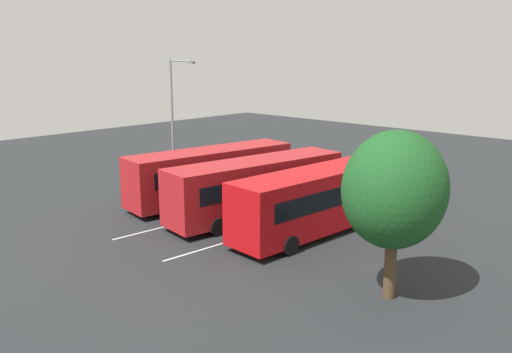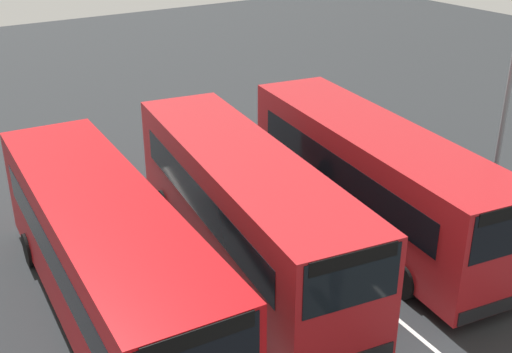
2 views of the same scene
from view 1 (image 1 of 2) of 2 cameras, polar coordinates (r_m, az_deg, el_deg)
ground_plane at (r=29.96m, az=0.67°, el=-4.19°), size 74.89×74.89×0.00m
bus_far_left at (r=26.99m, az=6.89°, el=-2.32°), size 10.78×3.24×3.24m
bus_center_left at (r=29.19m, az=0.12°, el=-1.04°), size 10.87×4.06×3.24m
bus_center_right at (r=32.40m, az=-4.75°, el=0.33°), size 10.87×4.03×3.24m
pedestrian at (r=34.94m, az=8.67°, el=-0.00°), size 0.37×0.37×1.81m
street_lamp at (r=35.72m, az=-8.71°, el=6.45°), size 0.43×2.73×8.48m
depot_tree at (r=19.60m, az=14.56°, el=-1.43°), size 4.06×3.65×6.28m
lane_stripe_outer_left at (r=28.71m, az=3.63°, el=-4.99°), size 15.86×1.42×0.01m
lane_stripe_inner_left at (r=31.29m, az=-2.05°, el=-3.44°), size 15.86×1.42×0.01m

